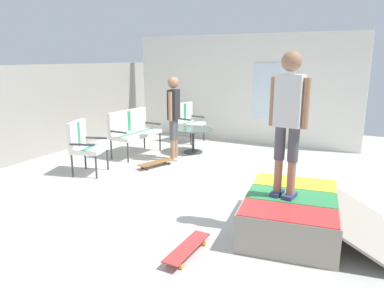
{
  "coord_description": "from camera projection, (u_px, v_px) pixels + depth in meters",
  "views": [
    {
      "loc": [
        -5.34,
        -2.7,
        2.17
      ],
      "look_at": [
        0.18,
        0.11,
        0.7
      ],
      "focal_mm": 34.01,
      "sensor_mm": 36.0,
      "label": 1
    }
  ],
  "objects": [
    {
      "name": "patio_chair_by_wall",
      "position": [
        84.0,
        142.0,
        6.88
      ],
      "size": [
        0.76,
        0.71,
        1.02
      ],
      "color": "#38383D",
      "rests_on": "ground_plane"
    },
    {
      "name": "person_skater",
      "position": [
        288.0,
        114.0,
        4.32
      ],
      "size": [
        0.27,
        0.48,
        1.78
      ],
      "color": "navy",
      "rests_on": "skate_ramp"
    },
    {
      "name": "back_wall_cinderblock",
      "position": [
        28.0,
        113.0,
        7.85
      ],
      "size": [
        9.0,
        0.2,
        2.03
      ],
      "color": "#9E998E",
      "rests_on": "ground_plane"
    },
    {
      "name": "skateboard_spare",
      "position": [
        187.0,
        248.0,
        4.09
      ],
      "size": [
        0.8,
        0.21,
        0.1
      ],
      "color": "#B23838",
      "rests_on": "ground_plane"
    },
    {
      "name": "person_watching",
      "position": [
        174.0,
        112.0,
        7.7
      ],
      "size": [
        0.47,
        0.28,
        1.79
      ],
      "color": "silver",
      "rests_on": "ground_plane"
    },
    {
      "name": "house_facade",
      "position": [
        242.0,
        89.0,
        9.51
      ],
      "size": [
        0.23,
        6.0,
        2.76
      ],
      "color": "white",
      "rests_on": "ground_plane"
    },
    {
      "name": "patio_chair_near_house",
      "position": [
        187.0,
        118.0,
        9.6
      ],
      "size": [
        0.73,
        0.67,
        1.02
      ],
      "color": "#38383D",
      "rests_on": "ground_plane"
    },
    {
      "name": "skateboard_by_bench",
      "position": [
        156.0,
        163.0,
        7.42
      ],
      "size": [
        0.82,
        0.46,
        0.1
      ],
      "color": "brown",
      "rests_on": "ground_plane"
    },
    {
      "name": "skate_ramp",
      "position": [
        293.0,
        213.0,
        4.64
      ],
      "size": [
        1.83,
        1.95,
        0.48
      ],
      "color": "gray",
      "rests_on": "ground_plane"
    },
    {
      "name": "patio_bench",
      "position": [
        132.0,
        128.0,
        8.27
      ],
      "size": [
        1.28,
        0.63,
        1.02
      ],
      "color": "#38383D",
      "rests_on": "ground_plane"
    },
    {
      "name": "ground_plane",
      "position": [
        193.0,
        189.0,
        6.33
      ],
      "size": [
        12.0,
        12.0,
        0.1
      ],
      "primitive_type": "cube",
      "color": "beige"
    },
    {
      "name": "patio_table",
      "position": [
        193.0,
        136.0,
        8.46
      ],
      "size": [
        0.9,
        0.9,
        0.57
      ],
      "color": "#38383D",
      "rests_on": "ground_plane"
    }
  ]
}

